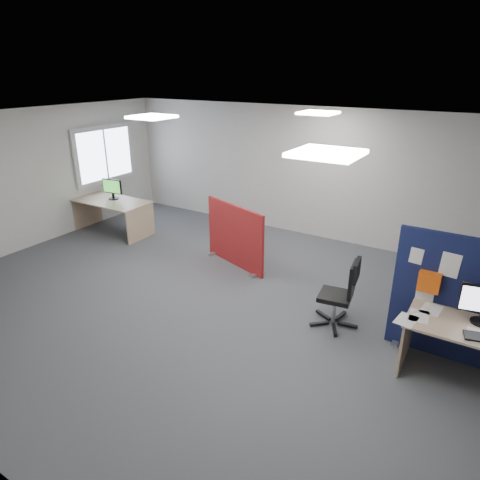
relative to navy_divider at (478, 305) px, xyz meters
The scene contains 12 objects.
floor 3.58m from the navy_divider, behind, with size 9.00×9.00×0.00m, color #4D5055.
ceiling 3.96m from the navy_divider, behind, with size 9.00×7.00×0.02m, color white.
wall_back 4.67m from the navy_divider, 138.32° to the left, with size 9.00×0.02×2.70m, color silver.
wall_left 7.99m from the navy_divider, behind, with size 0.02×7.00×2.70m, color silver.
window 8.09m from the navy_divider, 168.67° to the left, with size 0.06×1.70×1.30m.
ceiling_lights 3.65m from the navy_divider, behind, with size 4.10×4.10×0.04m.
navy_divider is the anchor object (origin of this frame).
red_divider 4.07m from the navy_divider, 166.74° to the left, with size 1.46×0.55×1.15m.
second_desk 7.22m from the navy_divider, behind, with size 1.73×0.86×0.73m.
monitor_second 7.25m from the navy_divider, behind, with size 0.49×0.22×0.44m.
office_chair 1.61m from the navy_divider, behind, with size 0.67×0.67×1.02m.
desk_papers 0.44m from the navy_divider, 106.41° to the right, with size 1.50×0.84×0.00m.
Camera 1 is at (3.38, -4.73, 3.39)m, focal length 32.00 mm.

